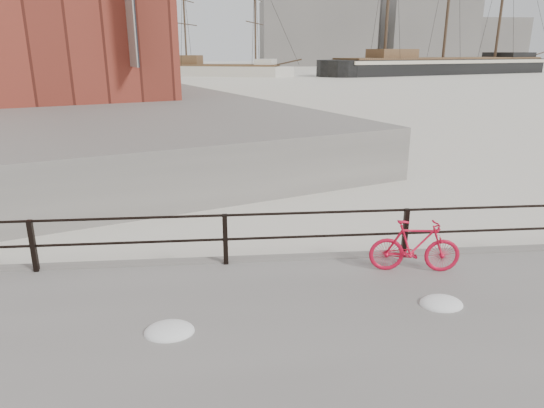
# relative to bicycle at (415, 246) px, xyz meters

# --- Properties ---
(far_quay) EXTENTS (78.44, 148.07, 1.80)m
(far_quay) POSITION_rel_bicycle_xyz_m (-36.45, 72.79, 0.06)
(far_quay) COLOR gray
(far_quay) RESTS_ON ground
(bicycle) EXTENTS (1.66, 0.49, 0.99)m
(bicycle) POSITION_rel_bicycle_xyz_m (0.00, 0.00, 0.00)
(bicycle) COLOR red
(bicycle) RESTS_ON promenade
(barque_black) EXTENTS (63.40, 39.02, 34.09)m
(barque_black) POSITION_rel_bicycle_xyz_m (37.80, 84.37, -0.84)
(barque_black) COLOR black
(barque_black) RESTS_ON ground
(schooner_mid) EXTENTS (29.82, 19.46, 19.96)m
(schooner_mid) POSITION_rel_bicycle_xyz_m (-4.09, 80.08, -0.84)
(schooner_mid) COLOR beige
(schooner_mid) RESTS_ON ground
(schooner_left) EXTENTS (24.33, 19.60, 17.09)m
(schooner_left) POSITION_rel_bicycle_xyz_m (-29.16, 67.12, -0.84)
(schooner_left) COLOR silver
(schooner_left) RESTS_ON ground
(workboat_far) EXTENTS (10.21, 8.40, 7.00)m
(workboat_far) POSITION_rel_bicycle_xyz_m (-24.30, 43.48, -0.84)
(workboat_far) COLOR black
(workboat_far) RESTS_ON ground
(industrial_west) EXTENTS (32.00, 18.00, 18.00)m
(industrial_west) POSITION_rel_bicycle_xyz_m (23.55, 140.79, 8.16)
(industrial_west) COLOR gray
(industrial_west) RESTS_ON ground
(industrial_mid) EXTENTS (26.00, 20.00, 24.00)m
(industrial_mid) POSITION_rel_bicycle_xyz_m (58.55, 145.79, 11.16)
(industrial_mid) COLOR gray
(industrial_mid) RESTS_ON ground
(industrial_east) EXTENTS (20.00, 16.00, 14.00)m
(industrial_east) POSITION_rel_bicycle_xyz_m (81.55, 150.79, 6.16)
(industrial_east) COLOR gray
(industrial_east) RESTS_ON ground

